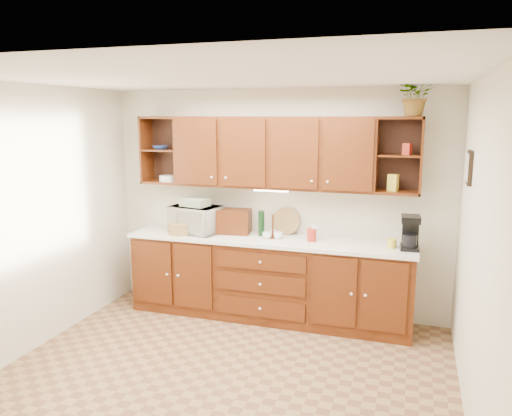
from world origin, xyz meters
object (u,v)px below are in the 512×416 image
Objects in this scene: microwave at (195,219)px; coffee_maker at (410,233)px; potted_plant at (416,96)px; bread_box at (233,221)px.

coffee_maker is at bearing 11.01° from microwave.
potted_plant is (2.40, 0.08, 1.39)m from microwave.
potted_plant is at bearing 13.10° from microwave.
potted_plant reaches higher than coffee_maker.
bread_box is 2.42m from potted_plant.
microwave is 2.42m from coffee_maker.
bread_box is (0.44, 0.09, -0.02)m from microwave.
microwave reaches higher than bread_box.
bread_box is at bearing 179.63° from potted_plant.
microwave is 1.41× the size of potted_plant.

